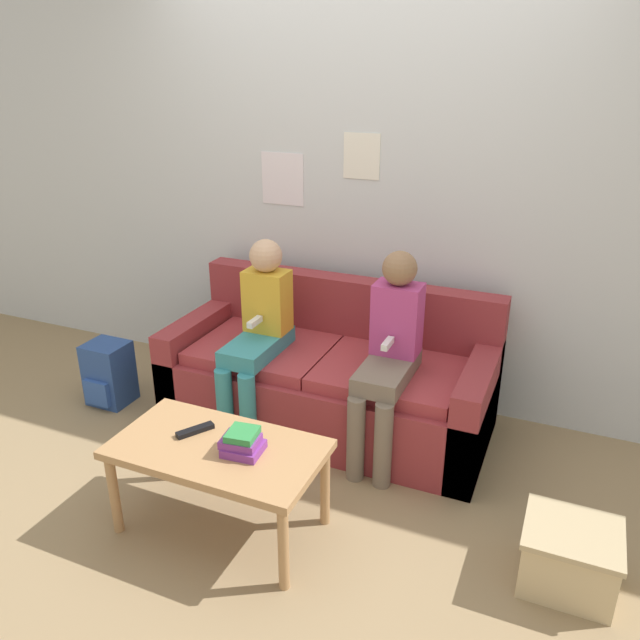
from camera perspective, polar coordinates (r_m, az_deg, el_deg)
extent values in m
plane|color=#937A56|center=(3.31, -2.59, -13.32)|extent=(10.00, 10.00, 0.00)
cube|color=silver|center=(3.65, 3.94, 12.44)|extent=(8.00, 0.06, 2.60)
cube|color=silver|center=(3.81, -3.44, 12.75)|extent=(0.27, 0.00, 0.31)
cube|color=white|center=(3.59, 3.82, 14.72)|extent=(0.21, 0.00, 0.25)
cube|color=maroon|center=(3.56, 0.64, -6.77)|extent=(1.80, 0.77, 0.38)
cube|color=maroon|center=(3.66, 2.59, 0.86)|extent=(1.80, 0.14, 0.40)
cube|color=maroon|center=(3.89, -10.74, -3.24)|extent=(0.14, 0.77, 0.54)
cube|color=maroon|center=(3.34, 14.06, -8.15)|extent=(0.14, 0.77, 0.54)
cube|color=#A1343A|center=(3.58, -5.12, -2.66)|extent=(0.74, 0.61, 0.07)
cube|color=#A1343A|center=(3.32, 6.43, -4.85)|extent=(0.74, 0.61, 0.07)
cube|color=#AD7F51|center=(2.75, -9.36, -11.58)|extent=(0.90, 0.49, 0.04)
cylinder|color=#AD7F51|center=(2.96, -18.31, -14.88)|extent=(0.04, 0.04, 0.39)
cylinder|color=#AD7F51|center=(2.57, -3.36, -20.12)|extent=(0.04, 0.04, 0.39)
cylinder|color=#AD7F51|center=(3.21, -13.46, -11.02)|extent=(0.04, 0.04, 0.39)
cylinder|color=#AD7F51|center=(2.86, 0.47, -14.98)|extent=(0.04, 0.04, 0.39)
cylinder|color=teal|center=(3.40, -8.67, -7.96)|extent=(0.09, 0.09, 0.45)
cylinder|color=teal|center=(3.33, -6.60, -8.48)|extent=(0.09, 0.09, 0.45)
cube|color=teal|center=(3.43, -5.76, -2.37)|extent=(0.23, 0.49, 0.09)
cube|color=gold|center=(3.45, -4.83, 1.77)|extent=(0.24, 0.16, 0.35)
sphere|color=tan|center=(3.37, -4.98, 5.88)|extent=(0.18, 0.18, 0.18)
cube|color=white|center=(3.36, -5.99, -0.17)|extent=(0.03, 0.12, 0.03)
cylinder|color=#756656|center=(3.12, 3.29, -10.81)|extent=(0.09, 0.09, 0.45)
cylinder|color=#756656|center=(3.08, 5.78, -11.34)|extent=(0.09, 0.09, 0.45)
cube|color=#756656|center=(3.17, 6.17, -4.63)|extent=(0.23, 0.49, 0.09)
cube|color=#B73D7F|center=(3.19, 7.07, 0.09)|extent=(0.24, 0.16, 0.37)
sphere|color=#8C6647|center=(3.09, 7.30, 4.70)|extent=(0.17, 0.17, 0.17)
cube|color=white|center=(3.08, 6.20, -2.16)|extent=(0.03, 0.12, 0.03)
cube|color=black|center=(2.84, -11.34, -9.85)|extent=(0.12, 0.17, 0.02)
cube|color=#7A3389|center=(2.67, -7.01, -11.60)|extent=(0.17, 0.16, 0.04)
cube|color=#7A3389|center=(2.65, -7.29, -10.93)|extent=(0.17, 0.14, 0.03)
cube|color=#2D8442|center=(2.64, -7.11, -10.31)|extent=(0.13, 0.14, 0.03)
cube|color=#CCB284|center=(2.81, 21.77, -19.66)|extent=(0.35, 0.31, 0.24)
cube|color=tan|center=(2.73, 22.19, -17.56)|extent=(0.37, 0.33, 0.02)
cube|color=#284789|center=(4.00, -18.71, -4.60)|extent=(0.24, 0.22, 0.39)
cube|color=#3055A5|center=(3.96, -19.74, -6.32)|extent=(0.17, 0.03, 0.15)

